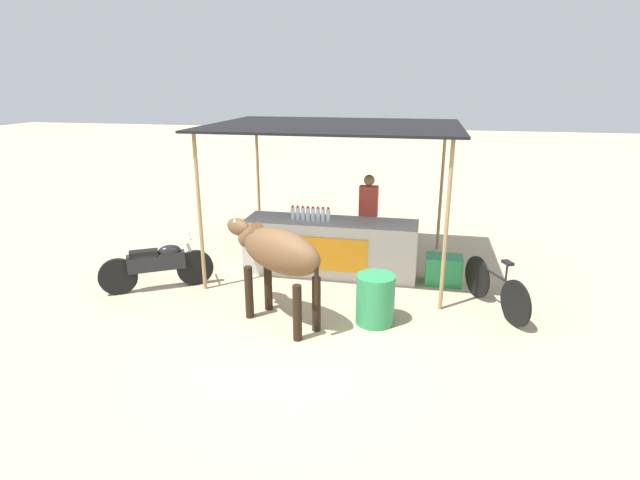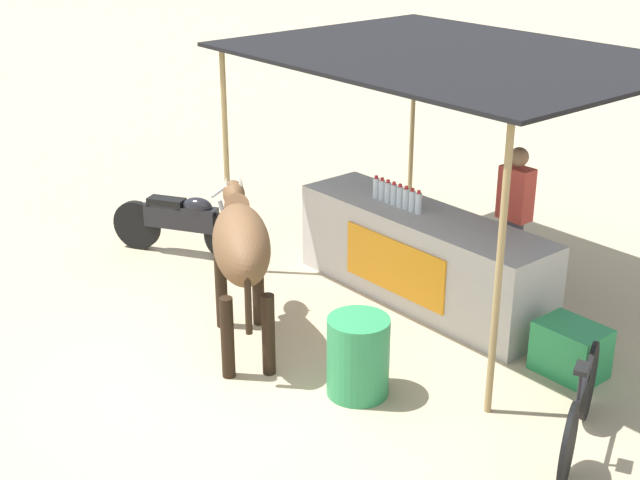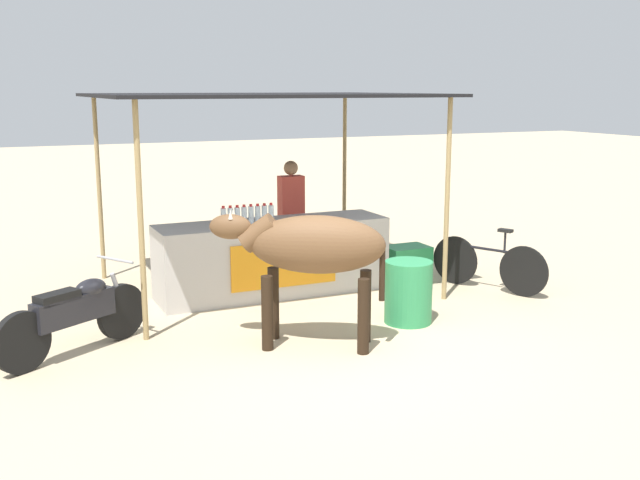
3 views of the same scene
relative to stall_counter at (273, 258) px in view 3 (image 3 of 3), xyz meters
The scene contains 10 objects.
ground_plane 2.25m from the stall_counter, 90.00° to the right, with size 60.00×60.00×0.00m, color tan.
stall_counter is the anchor object (origin of this frame).
stall_awning 2.01m from the stall_counter, 90.00° to the left, with size 4.20×3.20×2.57m.
water_bottle_row 0.69m from the stall_counter, behind, with size 0.70×0.07×0.25m.
vendor_behind_counter 1.01m from the stall_counter, 52.96° to the left, with size 0.34×0.22×1.65m.
cooler_box 1.97m from the stall_counter, ahead, with size 0.60×0.44×0.48m, color #268C4C.
water_barrel 2.03m from the stall_counter, 61.40° to the right, with size 0.54×0.54×0.72m, color #2D8C51.
cow 2.14m from the stall_counter, 100.00° to the right, with size 1.75×1.25×1.44m.
motorcycle_parked 2.91m from the stall_counter, 153.52° to the right, with size 1.58×1.03×0.90m.
bicycle_leaning 2.86m from the stall_counter, 20.66° to the right, with size 0.75×1.51×0.85m.
Camera 3 is at (-3.35, -6.66, 2.64)m, focal length 42.00 mm.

